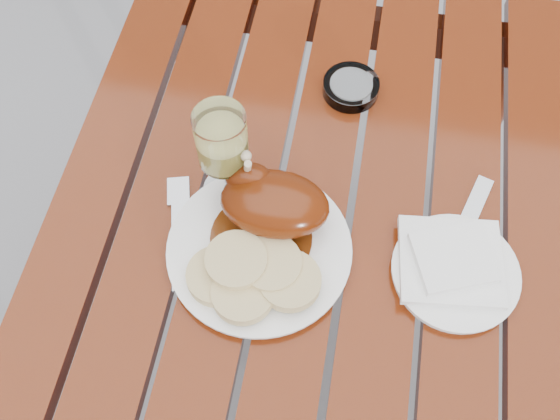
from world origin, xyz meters
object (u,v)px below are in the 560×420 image
Objects in this scene: table at (298,331)px; ashtray at (351,87)px; dinner_plate at (259,250)px; side_plate at (455,273)px; wine_glass at (224,157)px.

table is 0.50m from ashtray.
dinner_plate is 2.83× the size of ashtray.
side_plate is (0.28, 0.02, -0.00)m from dinner_plate.
side_plate is (0.22, 0.00, 0.38)m from table.
ashtray is (-0.19, 0.31, 0.00)m from side_plate.
ashtray is (0.09, 0.33, 0.00)m from dinner_plate.
dinner_plate is 0.28m from side_plate.
wine_glass is (-0.07, 0.10, 0.08)m from dinner_plate.
wine_glass reaches higher than side_plate.
ashtray is at bearing 84.71° from table.
ashtray reaches higher than table.
dinner_plate is at bearing -106.25° from ashtray.
wine_glass reaches higher than ashtray.
dinner_plate reaches higher than table.
table is at bearing -179.57° from side_plate.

